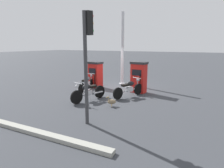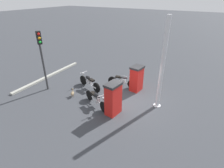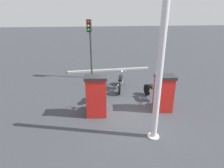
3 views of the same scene
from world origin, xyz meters
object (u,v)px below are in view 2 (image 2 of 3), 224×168
at_px(fuel_pump_near, 136,78).
at_px(motorcycle_near_pump, 122,80).
at_px(wandering_duck, 73,93).
at_px(motorcycle_extra, 89,82).
at_px(roadside_traffic_light, 41,51).
at_px(fuel_pump_far, 113,99).
at_px(motorcycle_far_pump, 96,99).
at_px(canopy_support_pole, 162,67).

height_order(fuel_pump_near, motorcycle_near_pump, fuel_pump_near).
xyz_separation_m(motorcycle_near_pump, wandering_duck, (1.93, 2.63, -0.22)).
bearing_deg(motorcycle_extra, roadside_traffic_light, 35.00).
bearing_deg(fuel_pump_far, roadside_traffic_light, -0.43).
bearing_deg(motorcycle_extra, motorcycle_near_pump, -143.50).
xyz_separation_m(motorcycle_near_pump, roadside_traffic_light, (3.87, 2.78, 2.06)).
bearing_deg(motorcycle_near_pump, fuel_pump_near, -178.83).
relative_size(fuel_pump_near, motorcycle_extra, 0.80).
distance_m(motorcycle_near_pump, motorcycle_far_pump, 2.71).
xyz_separation_m(motorcycle_far_pump, roadside_traffic_light, (3.71, 0.07, 2.04)).
relative_size(fuel_pump_near, wandering_duck, 3.51).
bearing_deg(motorcycle_extra, fuel_pump_near, -154.22).
xyz_separation_m(fuel_pump_near, wandering_duck, (2.89, 2.64, -0.59)).
distance_m(roadside_traffic_light, canopy_support_pole, 6.78).
distance_m(fuel_pump_far, canopy_support_pole, 2.85).
bearing_deg(motorcycle_near_pump, wandering_duck, 53.62).
xyz_separation_m(motorcycle_far_pump, motorcycle_extra, (1.56, -1.43, -0.00)).
height_order(fuel_pump_far, roadside_traffic_light, roadside_traffic_light).
xyz_separation_m(motorcycle_extra, roadside_traffic_light, (2.15, 1.50, 2.04)).
bearing_deg(motorcycle_far_pump, motorcycle_extra, -42.50).
distance_m(fuel_pump_far, motorcycle_near_pump, 3.00).
bearing_deg(motorcycle_far_pump, fuel_pump_near, -112.21).
xyz_separation_m(fuel_pump_near, motorcycle_far_pump, (1.11, 2.72, -0.36)).
xyz_separation_m(fuel_pump_far, wandering_duck, (2.89, -0.19, -0.65)).
bearing_deg(motorcycle_near_pump, motorcycle_far_pump, 86.67).
bearing_deg(canopy_support_pole, motorcycle_near_pump, -20.85).
xyz_separation_m(motorcycle_near_pump, motorcycle_extra, (1.72, 1.27, 0.02)).
height_order(motorcycle_far_pump, wandering_duck, motorcycle_far_pump).
xyz_separation_m(fuel_pump_far, motorcycle_extra, (2.67, -1.54, -0.41)).
distance_m(fuel_pump_near, canopy_support_pole, 2.48).
relative_size(fuel_pump_near, motorcycle_near_pump, 0.83).
bearing_deg(motorcycle_near_pump, roadside_traffic_light, 35.67).
distance_m(fuel_pump_far, motorcycle_extra, 3.11).
distance_m(motorcycle_far_pump, canopy_support_pole, 3.76).
height_order(fuel_pump_far, motorcycle_far_pump, fuel_pump_far).
bearing_deg(motorcycle_far_pump, fuel_pump_far, 174.40).
height_order(fuel_pump_far, motorcycle_near_pump, fuel_pump_far).
xyz_separation_m(fuel_pump_near, motorcycle_extra, (2.67, 1.29, -0.36)).
distance_m(fuel_pump_far, wandering_duck, 2.97).
relative_size(motorcycle_far_pump, wandering_duck, 4.19).
bearing_deg(motorcycle_far_pump, canopy_support_pole, -149.30).
height_order(motorcycle_near_pump, motorcycle_far_pump, motorcycle_far_pump).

